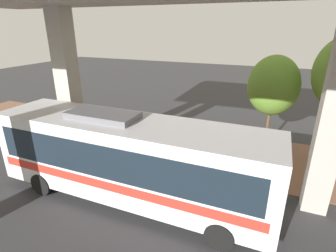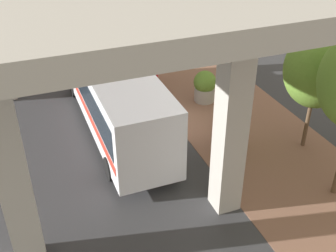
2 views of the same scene
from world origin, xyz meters
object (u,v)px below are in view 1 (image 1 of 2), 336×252
at_px(fire_hydrant, 101,138).
at_px(planter_middle, 234,150).
at_px(bus, 130,156).
at_px(street_tree_near, 273,86).
at_px(planter_front, 166,134).

height_order(fire_hydrant, planter_middle, planter_middle).
bearing_deg(fire_hydrant, bus, 48.79).
distance_m(planter_middle, street_tree_near, 4.38).
relative_size(planter_front, planter_middle, 0.99).
bearing_deg(street_tree_near, planter_middle, -25.74).
height_order(bus, fire_hydrant, bus).
xyz_separation_m(fire_hydrant, street_tree_near, (-3.74, 9.22, 3.26)).
distance_m(fire_hydrant, planter_front, 3.98).
bearing_deg(planter_front, bus, 6.61).
height_order(planter_middle, street_tree_near, street_tree_near).
height_order(bus, street_tree_near, street_tree_near).
distance_m(bus, street_tree_near, 9.15).
height_order(planter_front, street_tree_near, street_tree_near).
bearing_deg(planter_middle, fire_hydrant, -84.09).
bearing_deg(bus, planter_front, -173.39).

